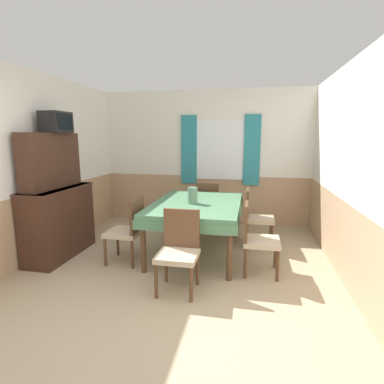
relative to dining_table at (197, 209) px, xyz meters
The scene contains 13 objects.
ground_plane 2.27m from the dining_table, 93.94° to the right, with size 16.00×16.00×0.00m, color tan.
wall_back 1.80m from the dining_table, 94.46° to the left, with size 4.44×0.09×2.60m.
wall_left 2.30m from the dining_table, behind, with size 0.05×4.22×2.60m.
wall_right 2.01m from the dining_table, ahead, with size 0.05×4.22×2.60m.
dining_table is the anchor object (origin of this frame).
chair_left_near 1.02m from the dining_table, 148.02° to the right, with size 0.44×0.44×0.90m.
chair_head_near 1.13m from the dining_table, 90.00° to the right, with size 0.44×0.44×0.90m.
chair_head_window 1.13m from the dining_table, 90.00° to the left, with size 0.44×0.44×0.90m.
chair_right_near 1.02m from the dining_table, 31.98° to the right, with size 0.44×0.44×0.90m.
chair_right_far 1.02m from the dining_table, 31.98° to the left, with size 0.44×0.44×0.90m.
sideboard 2.01m from the dining_table, 165.64° to the right, with size 0.46×1.17×1.76m.
tv 2.32m from the dining_table, 168.33° to the right, with size 0.29×0.40×0.29m.
vase 0.24m from the dining_table, 118.28° to the right, with size 0.14×0.14×0.23m.
Camera 1 is at (0.92, -2.03, 1.70)m, focal length 28.00 mm.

